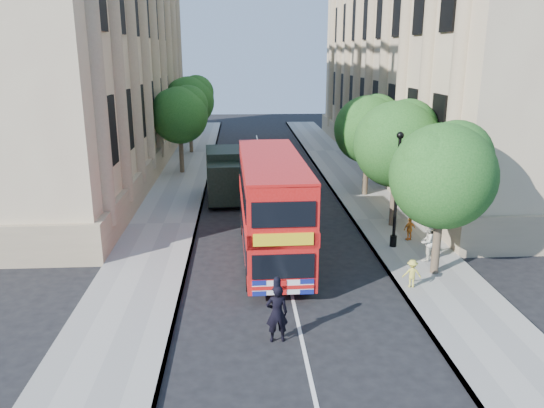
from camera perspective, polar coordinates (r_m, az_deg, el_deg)
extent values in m
plane|color=black|center=(18.19, 2.64, -11.91)|extent=(120.00, 120.00, 0.00)
cube|color=gray|center=(28.34, 12.10, -1.69)|extent=(3.50, 80.00, 0.12)
cube|color=gray|center=(27.60, -11.58, -2.15)|extent=(3.50, 80.00, 0.12)
cube|color=tan|center=(42.91, 18.52, 15.90)|extent=(12.00, 38.00, 18.00)
cube|color=tan|center=(41.73, -21.06, 15.69)|extent=(12.00, 38.00, 18.00)
cylinder|color=#473828|center=(21.64, 17.31, -3.85)|extent=(0.32, 0.32, 2.86)
sphere|color=#1A4B19|center=(20.93, 17.90, 2.87)|extent=(4.00, 4.00, 4.00)
sphere|color=#1A4B19|center=(21.39, 19.17, 4.81)|extent=(2.80, 2.80, 2.80)
sphere|color=#1A4B19|center=(20.37, 17.01, 4.10)|extent=(2.60, 2.60, 2.60)
cylinder|color=#473828|center=(27.04, 12.94, 0.57)|extent=(0.32, 0.32, 2.99)
sphere|color=#1A4B19|center=(26.46, 13.30, 6.25)|extent=(4.20, 4.20, 4.20)
sphere|color=#1A4B19|center=(26.91, 14.39, 7.81)|extent=(2.94, 2.94, 2.94)
sphere|color=#1A4B19|center=(25.95, 12.50, 7.33)|extent=(2.73, 2.73, 2.73)
cylinder|color=#473828|center=(32.67, 10.03, 3.30)|extent=(0.32, 0.32, 2.90)
sphere|color=#1A4B19|center=(32.20, 10.26, 7.89)|extent=(4.00, 4.00, 4.00)
sphere|color=#1A4B19|center=(32.65, 11.19, 9.12)|extent=(2.80, 2.80, 2.80)
sphere|color=#1A4B19|center=(31.73, 9.55, 8.76)|extent=(2.60, 2.60, 2.60)
cylinder|color=#473828|center=(38.84, -9.72, 5.40)|extent=(0.32, 0.32, 2.99)
sphere|color=#1A4B19|center=(38.44, -9.91, 9.38)|extent=(4.00, 4.00, 4.00)
sphere|color=#1A4B19|center=(38.71, -9.00, 10.48)|extent=(2.80, 2.80, 2.80)
sphere|color=#1A4B19|center=(38.15, -10.76, 10.11)|extent=(2.60, 2.60, 2.60)
cylinder|color=#473828|center=(46.68, -8.73, 7.32)|extent=(0.32, 0.32, 3.17)
sphere|color=#1A4B19|center=(46.34, -8.88, 10.84)|extent=(4.20, 4.20, 4.20)
sphere|color=#1A4B19|center=(46.63, -8.12, 11.79)|extent=(2.94, 2.94, 2.94)
sphere|color=#1A4B19|center=(46.04, -9.57, 11.50)|extent=(2.73, 2.73, 2.73)
cylinder|color=black|center=(24.41, 12.91, -3.89)|extent=(0.30, 0.30, 0.50)
cylinder|color=black|center=(23.75, 13.24, 1.22)|extent=(0.14, 0.14, 5.00)
sphere|color=black|center=(23.25, 13.64, 7.19)|extent=(0.32, 0.32, 0.32)
cube|color=#BB0F0C|center=(22.20, -0.02, -0.07)|extent=(2.64, 9.30, 3.84)
cube|color=black|center=(22.45, -0.02, -2.16)|extent=(2.68, 8.71, 0.88)
cube|color=black|center=(21.94, -0.02, 2.43)|extent=(2.68, 8.71, 0.88)
cube|color=yellow|center=(17.78, 1.23, -3.82)|extent=(2.04, 0.13, 0.44)
cylinder|color=black|center=(19.72, -2.43, -8.02)|extent=(0.29, 0.98, 0.97)
cylinder|color=black|center=(19.92, 3.96, -7.79)|extent=(0.29, 0.98, 0.97)
cylinder|color=black|center=(25.62, -3.05, -2.26)|extent=(0.29, 0.98, 0.97)
cylinder|color=black|center=(25.77, 1.85, -2.13)|extent=(0.29, 0.98, 0.97)
cube|color=black|center=(29.84, -4.90, 2.23)|extent=(2.24, 2.05, 2.21)
cube|color=black|center=(28.91, -4.82, 2.32)|extent=(1.90, 0.24, 0.74)
cube|color=black|center=(32.05, -5.13, 3.58)|extent=(2.35, 3.52, 2.64)
cube|color=black|center=(31.74, -5.02, 1.10)|extent=(2.26, 5.19, 0.26)
cylinder|color=black|center=(29.97, -6.66, 0.26)|extent=(0.29, 0.86, 0.84)
cylinder|color=black|center=(30.05, -3.04, 0.39)|extent=(0.29, 0.86, 0.84)
cylinder|color=black|center=(33.33, -6.79, 1.87)|extent=(0.29, 0.86, 0.84)
cylinder|color=black|center=(33.41, -3.54, 1.99)|extent=(0.29, 0.86, 0.84)
imported|color=black|center=(16.32, 0.53, -11.68)|extent=(0.71, 0.49, 1.86)
imported|color=white|center=(22.97, 16.31, -3.89)|extent=(1.01, 1.01, 1.65)
imported|color=orange|center=(25.28, 14.58, -2.63)|extent=(0.68, 0.45, 1.07)
imported|color=gold|center=(20.39, 14.82, -7.23)|extent=(0.73, 0.47, 1.07)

